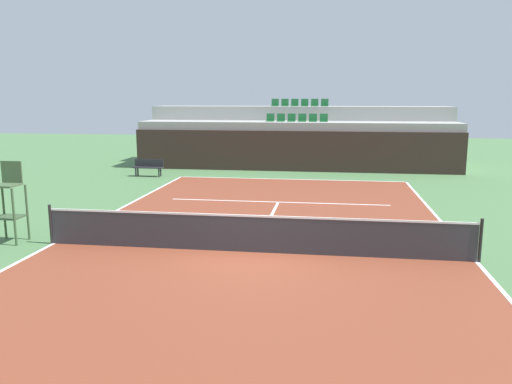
{
  "coord_description": "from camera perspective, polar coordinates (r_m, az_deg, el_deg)",
  "views": [
    {
      "loc": [
        1.9,
        -12.38,
        3.89
      ],
      "look_at": [
        -0.21,
        2.0,
        1.2
      ],
      "focal_mm": 35.78,
      "sensor_mm": 36.0,
      "label": 1
    }
  ],
  "objects": [
    {
      "name": "ground_plane",
      "position": [
        13.11,
        -0.38,
        -6.77
      ],
      "size": [
        80.0,
        80.0,
        0.0
      ],
      "primitive_type": "plane",
      "color": "#477042"
    },
    {
      "name": "court_surface",
      "position": [
        13.11,
        -0.38,
        -6.75
      ],
      "size": [
        11.0,
        24.0,
        0.01
      ],
      "primitive_type": "cube",
      "color": "brown",
      "rests_on": "ground_plane"
    },
    {
      "name": "baseline_far",
      "position": [
        24.71,
        3.82,
        1.44
      ],
      "size": [
        11.0,
        0.1,
        0.0
      ],
      "primitive_type": "cube",
      "color": "white",
      "rests_on": "court_surface"
    },
    {
      "name": "sideline_left",
      "position": [
        14.91,
        -21.66,
        -5.35
      ],
      "size": [
        0.1,
        24.0,
        0.0
      ],
      "primitive_type": "cube",
      "color": "white",
      "rests_on": "court_surface"
    },
    {
      "name": "sideline_right",
      "position": [
        13.45,
        23.44,
        -7.17
      ],
      "size": [
        0.1,
        24.0,
        0.0
      ],
      "primitive_type": "cube",
      "color": "white",
      "rests_on": "court_surface"
    },
    {
      "name": "service_line_far",
      "position": [
        19.27,
        2.51,
        -1.13
      ],
      "size": [
        8.26,
        0.1,
        0.0
      ],
      "primitive_type": "cube",
      "color": "white",
      "rests_on": "court_surface"
    },
    {
      "name": "centre_service_line",
      "position": [
        16.16,
        1.34,
        -3.4
      ],
      "size": [
        0.1,
        6.4,
        0.0
      ],
      "primitive_type": "cube",
      "color": "white",
      "rests_on": "court_surface"
    },
    {
      "name": "back_wall",
      "position": [
        27.4,
        4.33,
        4.57
      ],
      "size": [
        17.55,
        0.3,
        2.16
      ],
      "primitive_type": "cube",
      "color": "#33231E",
      "rests_on": "ground_plane"
    },
    {
      "name": "stands_tier_lower",
      "position": [
        28.72,
        4.53,
        5.27
      ],
      "size": [
        17.55,
        2.4,
        2.59
      ],
      "primitive_type": "cube",
      "color": "#9E9E99",
      "rests_on": "ground_plane"
    },
    {
      "name": "stands_tier_upper",
      "position": [
        31.07,
        4.84,
        6.41
      ],
      "size": [
        17.55,
        2.4,
        3.39
      ],
      "primitive_type": "cube",
      "color": "#9E9E99",
      "rests_on": "ground_plane"
    },
    {
      "name": "seating_row_lower",
      "position": [
        28.72,
        4.58,
        8.11
      ],
      "size": [
        3.42,
        0.44,
        0.44
      ],
      "color": "#1E6633",
      "rests_on": "stands_tier_lower"
    },
    {
      "name": "seating_row_upper",
      "position": [
        31.09,
        4.91,
        9.77
      ],
      "size": [
        3.42,
        0.44,
        0.44
      ],
      "color": "#1E6633",
      "rests_on": "stands_tier_upper"
    },
    {
      "name": "tennis_net",
      "position": [
        12.97,
        -0.38,
        -4.62
      ],
      "size": [
        11.08,
        0.08,
        1.07
      ],
      "color": "black",
      "rests_on": "court_surface"
    },
    {
      "name": "umpire_chair",
      "position": [
        15.36,
        -25.9,
        -0.72
      ],
      "size": [
        0.76,
        0.66,
        2.2
      ],
      "color": "#334C2D",
      "rests_on": "ground_plane"
    },
    {
      "name": "player_bench",
      "position": [
        26.16,
        -11.93,
        2.83
      ],
      "size": [
        1.5,
        0.4,
        0.85
      ],
      "color": "#232328",
      "rests_on": "ground_plane"
    }
  ]
}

